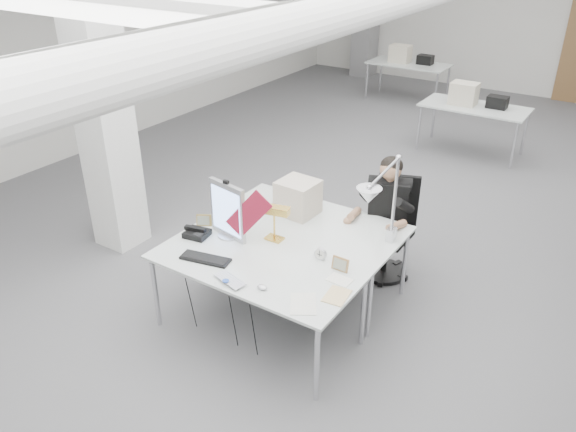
# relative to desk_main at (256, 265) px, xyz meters

# --- Properties ---
(room_shell) EXTENTS (10.04, 14.04, 3.24)m
(room_shell) POSITION_rel_desk_main_xyz_m (0.04, 2.63, 0.95)
(room_shell) COLOR #525255
(room_shell) RESTS_ON ground
(desk_main) EXTENTS (1.80, 0.90, 0.02)m
(desk_main) POSITION_rel_desk_main_xyz_m (0.00, 0.00, 0.00)
(desk_main) COLOR silver
(desk_main) RESTS_ON room_shell
(desk_second) EXTENTS (1.80, 0.90, 0.02)m
(desk_second) POSITION_rel_desk_main_xyz_m (0.00, 0.90, 0.00)
(desk_second) COLOR silver
(desk_second) RESTS_ON room_shell
(bg_desk_a) EXTENTS (1.60, 0.80, 0.02)m
(bg_desk_a) POSITION_rel_desk_main_xyz_m (0.20, 5.50, 0.00)
(bg_desk_a) COLOR silver
(bg_desk_a) RESTS_ON room_shell
(bg_desk_b) EXTENTS (1.60, 0.80, 0.02)m
(bg_desk_b) POSITION_rel_desk_main_xyz_m (-1.80, 7.70, 0.00)
(bg_desk_b) COLOR silver
(bg_desk_b) RESTS_ON room_shell
(filing_cabinet) EXTENTS (0.45, 0.55, 1.20)m
(filing_cabinet) POSITION_rel_desk_main_xyz_m (-3.50, 9.15, -0.14)
(filing_cabinet) COLOR gray
(filing_cabinet) RESTS_ON room_shell
(office_chair) EXTENTS (0.67, 0.67, 1.06)m
(office_chair) POSITION_rel_desk_main_xyz_m (0.54, 1.51, -0.21)
(office_chair) COLOR black
(office_chair) RESTS_ON room_shell
(seated_person) EXTENTS (0.61, 0.67, 0.83)m
(seated_person) POSITION_rel_desk_main_xyz_m (0.54, 1.46, 0.16)
(seated_person) COLOR black
(seated_person) RESTS_ON office_chair
(monitor) EXTENTS (0.43, 0.12, 0.53)m
(monitor) POSITION_rel_desk_main_xyz_m (-0.48, 0.24, 0.28)
(monitor) COLOR #ACADB1
(monitor) RESTS_ON desk_main
(pennant) EXTENTS (0.46, 0.09, 0.50)m
(pennant) POSITION_rel_desk_main_xyz_m (-0.22, 0.21, 0.33)
(pennant) COLOR maroon
(pennant) RESTS_ON monitor
(keyboard) EXTENTS (0.46, 0.23, 0.02)m
(keyboard) POSITION_rel_desk_main_xyz_m (-0.39, -0.19, 0.02)
(keyboard) COLOR black
(keyboard) RESTS_ON desk_main
(laptop) EXTENTS (0.33, 0.26, 0.02)m
(laptop) POSITION_rel_desk_main_xyz_m (-0.02, -0.37, 0.02)
(laptop) COLOR silver
(laptop) RESTS_ON desk_main
(mouse) EXTENTS (0.09, 0.06, 0.04)m
(mouse) POSITION_rel_desk_main_xyz_m (0.26, -0.27, 0.03)
(mouse) COLOR silver
(mouse) RESTS_ON desk_main
(bankers_lamp) EXTENTS (0.34, 0.19, 0.36)m
(bankers_lamp) POSITION_rel_desk_main_xyz_m (-0.10, 0.42, 0.19)
(bankers_lamp) COLOR gold
(bankers_lamp) RESTS_ON desk_main
(desk_phone) EXTENTS (0.24, 0.22, 0.05)m
(desk_phone) POSITION_rel_desk_main_xyz_m (-0.72, 0.08, 0.04)
(desk_phone) COLOR black
(desk_phone) RESTS_ON desk_main
(picture_frame_left) EXTENTS (0.14, 0.11, 0.11)m
(picture_frame_left) POSITION_rel_desk_main_xyz_m (-0.80, 0.27, 0.07)
(picture_frame_left) COLOR #9D8243
(picture_frame_left) RESTS_ON desk_main
(picture_frame_right) EXTENTS (0.15, 0.04, 0.12)m
(picture_frame_right) POSITION_rel_desk_main_xyz_m (0.64, 0.30, 0.07)
(picture_frame_right) COLOR #AC7C4A
(picture_frame_right) RESTS_ON desk_main
(desk_clock) EXTENTS (0.11, 0.04, 0.11)m
(desk_clock) POSITION_rel_desk_main_xyz_m (0.42, 0.36, 0.06)
(desk_clock) COLOR #BAB9BE
(desk_clock) RESTS_ON desk_main
(paper_stack_a) EXTENTS (0.31, 0.34, 0.01)m
(paper_stack_a) POSITION_rel_desk_main_xyz_m (0.63, -0.26, 0.02)
(paper_stack_a) COLOR silver
(paper_stack_a) RESTS_ON desk_main
(paper_stack_b) EXTENTS (0.20, 0.25, 0.01)m
(paper_stack_b) POSITION_rel_desk_main_xyz_m (0.80, -0.03, 0.02)
(paper_stack_b) COLOR #D5B57F
(paper_stack_b) RESTS_ON desk_main
(paper_stack_c) EXTENTS (0.20, 0.14, 0.01)m
(paper_stack_c) POSITION_rel_desk_main_xyz_m (0.71, 0.17, 0.02)
(paper_stack_c) COLOR white
(paper_stack_c) RESTS_ON desk_main
(beige_monitor) EXTENTS (0.38, 0.36, 0.34)m
(beige_monitor) POSITION_rel_desk_main_xyz_m (-0.19, 0.97, 0.18)
(beige_monitor) COLOR #BDB09D
(beige_monitor) RESTS_ON desk_second
(architect_lamp) EXTENTS (0.43, 0.74, 0.90)m
(architect_lamp) POSITION_rel_desk_main_xyz_m (0.79, 0.73, 0.46)
(architect_lamp) COLOR #B0B1B5
(architect_lamp) RESTS_ON desk_second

